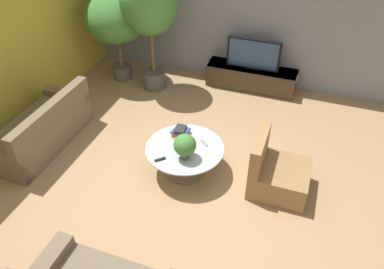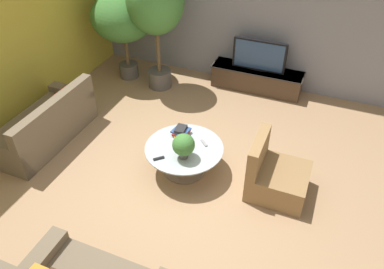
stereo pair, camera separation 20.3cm
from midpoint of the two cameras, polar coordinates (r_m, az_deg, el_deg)
name	(u,v)px [view 2 (the right image)]	position (r m, az deg, el deg)	size (l,w,h in m)	color
ground_plane	(184,179)	(5.62, -0.12, -6.83)	(24.00, 24.00, 0.00)	#9E7A56
back_wall_stone	(252,8)	(7.52, 9.91, 18.39)	(7.40, 0.12, 3.00)	gray
media_console	(257,79)	(7.69, 10.56, 8.35)	(1.80, 0.50, 0.44)	#473323
television	(259,55)	(7.46, 11.01, 11.74)	(1.03, 0.13, 0.60)	black
coffee_table	(184,154)	(5.55, -0.15, -3.03)	(1.16, 1.16, 0.45)	#756656
couch_by_wall	(45,126)	(6.57, -20.66, 1.23)	(0.84, 1.84, 0.84)	brown
armchair_wicker	(275,176)	(5.42, 13.57, -6.23)	(0.80, 0.76, 0.86)	olive
potted_palm_tall	(123,19)	(7.69, -9.69, 17.02)	(1.24, 1.24, 1.78)	#514C47
potted_palm_corner	(155,5)	(7.09, -4.73, 19.11)	(1.05, 1.05, 2.39)	#514C47
potted_plant_tabletop	(184,145)	(5.16, -0.18, -1.66)	(0.32, 0.32, 0.39)	#514C47
book_stack	(181,131)	(5.67, -0.65, 0.49)	(0.27, 0.30, 0.13)	gold
remote_black	(159,158)	(5.28, -3.99, -3.67)	(0.04, 0.16, 0.02)	black
remote_silver	(204,143)	(5.53, 2.90, -1.32)	(0.04, 0.16, 0.02)	gray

